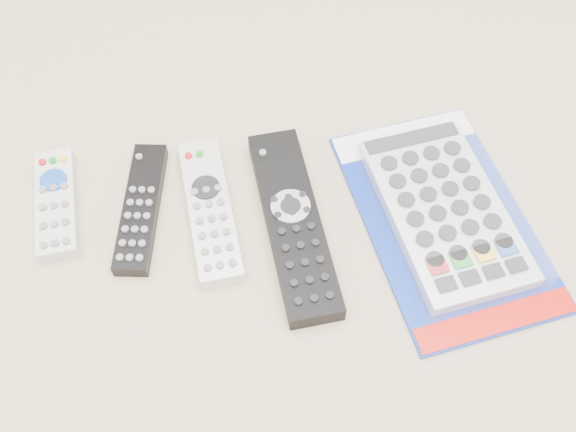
{
  "coord_description": "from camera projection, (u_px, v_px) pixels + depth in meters",
  "views": [
    {
      "loc": [
        -0.0,
        -0.39,
        0.64
      ],
      "look_at": [
        0.04,
        0.01,
        0.01
      ],
      "focal_mm": 40.0,
      "sensor_mm": 36.0,
      "label": 1
    }
  ],
  "objects": [
    {
      "name": "remote_small_grey",
      "position": [
        56.0,
        203.0,
        0.76
      ],
      "size": [
        0.06,
        0.15,
        0.02
      ],
      "rotation": [
        0.0,
        0.0,
        0.13
      ],
      "color": "#BBBBBE",
      "rests_on": "ground"
    },
    {
      "name": "remote_slim_black",
      "position": [
        141.0,
        208.0,
        0.75
      ],
      "size": [
        0.06,
        0.18,
        0.02
      ],
      "rotation": [
        0.0,
        0.0,
        -0.12
      ],
      "color": "black",
      "rests_on": "ground"
    },
    {
      "name": "remote_silver_dvd",
      "position": [
        210.0,
        210.0,
        0.75
      ],
      "size": [
        0.07,
        0.2,
        0.02
      ],
      "rotation": [
        0.0,
        0.0,
        0.12
      ],
      "color": "silver",
      "rests_on": "ground"
    },
    {
      "name": "jumbo_remote_packaged",
      "position": [
        445.0,
        209.0,
        0.74
      ],
      "size": [
        0.24,
        0.33,
        0.04
      ],
      "rotation": [
        0.0,
        0.0,
        0.19
      ],
      "color": "#0E2B9B",
      "rests_on": "ground"
    },
    {
      "name": "remote_large_black",
      "position": [
        293.0,
        222.0,
        0.74
      ],
      "size": [
        0.09,
        0.26,
        0.03
      ],
      "rotation": [
        0.0,
        0.0,
        0.12
      ],
      "color": "black",
      "rests_on": "ground"
    }
  ]
}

